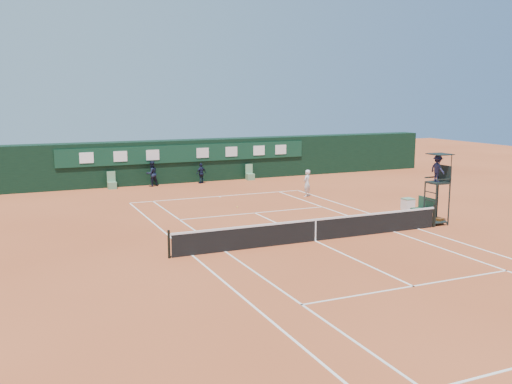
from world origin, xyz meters
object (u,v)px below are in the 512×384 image
cooler (408,204)px  tennis_net (315,229)px  umpire_chair (438,174)px  player_bench (424,207)px  player (307,183)px

cooler → tennis_net: bearing=-154.4°
tennis_net → umpire_chair: size_ratio=3.77×
player_bench → player: player is taller
umpire_chair → tennis_net: bearing=-176.5°
player_bench → player: 8.36m
umpire_chair → player_bench: (0.32, 1.22, -1.86)m
tennis_net → player_bench: size_ratio=10.75×
player_bench → player: (-2.27, 8.04, 0.23)m
cooler → player: player is taller
tennis_net → umpire_chair: 7.17m
tennis_net → player_bench: (7.21, 1.64, 0.09)m
umpire_chair → cooler: umpire_chair is taller
player_bench → tennis_net: bearing=-167.2°
umpire_chair → player_bench: bearing=75.3°
cooler → player_bench: bearing=-108.5°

